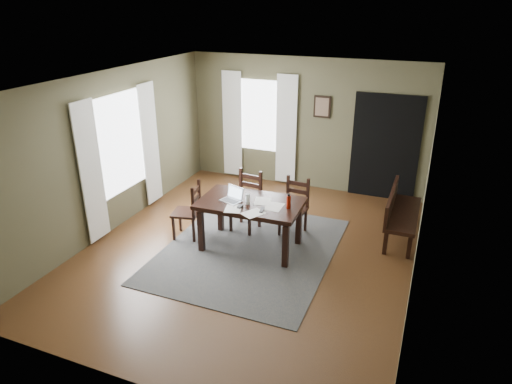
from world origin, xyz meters
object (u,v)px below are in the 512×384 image
at_px(chair_end, 189,211).
at_px(bench, 399,210).
at_px(chair_back_right, 294,207).
at_px(laptop, 233,197).
at_px(chair_back_left, 247,202).
at_px(dining_table, 251,207).
at_px(water_bottle, 289,202).

bearing_deg(chair_end, bench, 99.41).
relative_size(chair_back_right, bench, 0.65).
xyz_separation_m(chair_end, laptop, (0.81, -0.01, 0.39)).
height_order(chair_back_left, bench, chair_back_left).
bearing_deg(dining_table, chair_back_left, 116.45).
bearing_deg(chair_back_left, bench, 19.94).
xyz_separation_m(chair_back_left, bench, (2.48, 0.63, -0.01)).
relative_size(chair_end, chair_back_right, 1.01).
distance_m(chair_back_left, laptop, 0.76).
relative_size(chair_end, water_bottle, 4.16).
bearing_deg(bench, chair_back_left, 104.35).
relative_size(dining_table, laptop, 4.32).
distance_m(chair_back_left, bench, 2.56).
height_order(bench, laptop, laptop).
distance_m(laptop, water_bottle, 0.91).
distance_m(chair_end, chair_back_left, 1.01).
relative_size(dining_table, chair_back_right, 1.69).
distance_m(chair_back_right, laptop, 1.19).
height_order(chair_end, chair_back_left, chair_back_left).
bearing_deg(dining_table, bench, 28.06).
bearing_deg(bench, chair_back_right, 106.17).
relative_size(chair_back_right, water_bottle, 4.13).
height_order(dining_table, water_bottle, water_bottle).
bearing_deg(water_bottle, chair_back_right, 100.01).
xyz_separation_m(dining_table, bench, (2.16, 1.24, -0.21)).
xyz_separation_m(chair_end, chair_back_left, (0.76, 0.66, 0.03)).
bearing_deg(laptop, water_bottle, 21.41).
xyz_separation_m(chair_back_right, laptop, (-0.77, -0.82, 0.40)).
bearing_deg(chair_back_left, chair_end, -133.63).
relative_size(chair_back_left, bench, 0.69).
distance_m(chair_back_right, water_bottle, 0.90).
height_order(chair_back_left, chair_back_right, chair_back_left).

